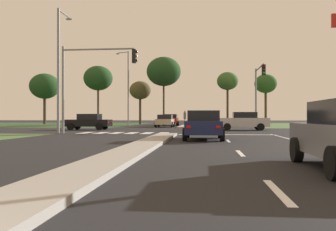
% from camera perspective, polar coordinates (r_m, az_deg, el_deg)
% --- Properties ---
extents(ground_plane, '(200.00, 200.00, 0.00)m').
position_cam_1_polar(ground_plane, '(31.28, 1.49, -2.40)').
color(ground_plane, black).
extents(grass_verge_far_left, '(35.00, 35.00, 0.01)m').
position_cam_1_polar(grass_verge_far_left, '(62.27, -20.76, -1.32)').
color(grass_verge_far_left, '#2D4C28').
rests_on(grass_verge_far_left, ground).
extents(median_island_near, '(1.20, 22.00, 0.14)m').
position_cam_1_polar(median_island_near, '(12.45, -5.19, -5.31)').
color(median_island_near, gray).
rests_on(median_island_near, ground).
extents(median_island_far, '(1.20, 36.00, 0.14)m').
position_cam_1_polar(median_island_far, '(56.23, 3.42, -1.38)').
color(median_island_far, '#ADA89E').
rests_on(median_island_far, ground).
extents(lane_dash_near, '(0.14, 2.00, 0.01)m').
position_cam_1_polar(lane_dash_near, '(5.99, 16.92, -11.41)').
color(lane_dash_near, silver).
rests_on(lane_dash_near, ground).
extents(lane_dash_second, '(0.14, 2.00, 0.01)m').
position_cam_1_polar(lane_dash_second, '(11.88, 11.32, -5.86)').
color(lane_dash_second, silver).
rests_on(lane_dash_second, ground).
extents(lane_dash_third, '(0.14, 2.00, 0.01)m').
position_cam_1_polar(lane_dash_third, '(17.84, 9.47, -3.99)').
color(lane_dash_third, silver).
rests_on(lane_dash_third, ground).
extents(lane_dash_fourth, '(0.14, 2.00, 0.01)m').
position_cam_1_polar(lane_dash_fourth, '(23.82, 8.56, -3.05)').
color(lane_dash_fourth, silver).
rests_on(lane_dash_fourth, ground).
extents(edge_line_right, '(0.14, 24.00, 0.01)m').
position_cam_1_polar(edge_line_right, '(13.96, 24.63, -5.00)').
color(edge_line_right, silver).
rests_on(edge_line_right, ground).
extents(stop_bar_near, '(6.40, 0.50, 0.01)m').
position_cam_1_polar(stop_bar_near, '(24.24, 9.22, -3.00)').
color(stop_bar_near, silver).
rests_on(stop_bar_near, ground).
extents(crosswalk_bar_near, '(0.70, 2.80, 0.01)m').
position_cam_1_polar(crosswalk_bar_near, '(27.44, -12.83, -2.68)').
color(crosswalk_bar_near, silver).
rests_on(crosswalk_bar_near, ground).
extents(crosswalk_bar_second, '(0.70, 2.80, 0.01)m').
position_cam_1_polar(crosswalk_bar_second, '(27.09, -10.52, -2.71)').
color(crosswalk_bar_second, silver).
rests_on(crosswalk_bar_second, ground).
extents(crosswalk_bar_third, '(0.70, 2.80, 0.01)m').
position_cam_1_polar(crosswalk_bar_third, '(26.79, -8.16, -2.74)').
color(crosswalk_bar_third, silver).
rests_on(crosswalk_bar_third, ground).
extents(crosswalk_bar_fourth, '(0.70, 2.80, 0.01)m').
position_cam_1_polar(crosswalk_bar_fourth, '(26.54, -5.74, -2.77)').
color(crosswalk_bar_fourth, silver).
rests_on(crosswalk_bar_fourth, ground).
extents(crosswalk_bar_fifth, '(0.70, 2.80, 0.01)m').
position_cam_1_polar(crosswalk_bar_fifth, '(26.33, -3.29, -2.79)').
color(crosswalk_bar_fifth, silver).
rests_on(crosswalk_bar_fifth, ground).
extents(crosswalk_bar_sixth, '(0.70, 2.80, 0.01)m').
position_cam_1_polar(crosswalk_bar_sixth, '(26.17, -0.80, -2.80)').
color(crosswalk_bar_sixth, silver).
rests_on(crosswalk_bar_sixth, ground).
extents(car_navy_near, '(2.02, 4.17, 1.50)m').
position_cam_1_polar(car_navy_near, '(18.83, 5.64, -1.47)').
color(car_navy_near, '#161E47').
rests_on(car_navy_near, ground).
extents(car_silver_second, '(4.52, 1.99, 1.62)m').
position_cam_1_polar(car_silver_second, '(32.89, 11.79, -0.85)').
color(car_silver_second, '#B7B7BC').
rests_on(car_silver_second, ground).
extents(car_red_fourth, '(2.08, 4.41, 1.58)m').
position_cam_1_polar(car_red_fourth, '(50.41, 0.48, -0.67)').
color(car_red_fourth, '#A31919').
rests_on(car_red_fourth, ground).
extents(car_beige_fifth, '(2.06, 4.40, 1.47)m').
position_cam_1_polar(car_beige_fifth, '(42.34, -0.47, -0.82)').
color(car_beige_fifth, '#BCAD8E').
rests_on(car_beige_fifth, ground).
extents(car_black_sixth, '(4.19, 2.02, 1.47)m').
position_cam_1_polar(car_black_sixth, '(33.97, -12.46, -0.96)').
color(car_black_sixth, black).
rests_on(car_black_sixth, ground).
extents(traffic_signal_far_right, '(0.32, 5.27, 6.16)m').
position_cam_1_polar(traffic_signal_far_right, '(36.45, 14.11, 4.60)').
color(traffic_signal_far_right, gray).
rests_on(traffic_signal_far_right, ground).
extents(traffic_signal_near_left, '(5.45, 0.32, 6.17)m').
position_cam_1_polar(traffic_signal_near_left, '(26.05, -12.33, 6.59)').
color(traffic_signal_near_left, gray).
rests_on(traffic_signal_near_left, ground).
extents(street_lamp_second, '(0.56, 2.36, 9.09)m').
position_cam_1_polar(street_lamp_second, '(27.85, -16.76, 7.87)').
color(street_lamp_second, gray).
rests_on(street_lamp_second, ground).
extents(street_lamp_third, '(2.08, 1.01, 10.35)m').
position_cam_1_polar(street_lamp_third, '(50.71, -6.44, 4.89)').
color(street_lamp_third, gray).
rests_on(street_lamp_third, ground).
extents(pedestrian_at_median, '(0.34, 0.34, 1.86)m').
position_cam_1_polar(pedestrian_at_median, '(45.00, 2.69, -0.12)').
color(pedestrian_at_median, '#9E8966').
rests_on(pedestrian_at_median, median_island_far).
extents(treeline_near, '(5.09, 5.09, 8.63)m').
position_cam_1_polar(treeline_near, '(65.33, -18.90, 4.37)').
color(treeline_near, '#423323').
rests_on(treeline_near, ground).
extents(treeline_second, '(4.82, 4.82, 9.71)m').
position_cam_1_polar(treeline_second, '(61.46, -10.97, 5.78)').
color(treeline_second, '#423323').
rests_on(treeline_second, ground).
extents(treeline_third, '(3.51, 3.51, 7.08)m').
position_cam_1_polar(treeline_third, '(59.53, -4.42, 3.94)').
color(treeline_third, '#423323').
rests_on(treeline_third, ground).
extents(treeline_fourth, '(5.23, 5.23, 10.37)m').
position_cam_1_polar(treeline_fourth, '(55.47, -0.68, 6.94)').
color(treeline_fourth, '#423323').
rests_on(treeline_fourth, ground).
extents(treeline_fifth, '(3.56, 3.56, 8.08)m').
position_cam_1_polar(treeline_fifth, '(60.38, 15.17, 4.80)').
color(treeline_fifth, '#423323').
rests_on(treeline_fifth, ground).
extents(treeline_sixth, '(3.37, 3.37, 8.37)m').
position_cam_1_polar(treeline_sixth, '(58.52, 9.39, 5.31)').
color(treeline_sixth, '#423323').
rests_on(treeline_sixth, ground).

